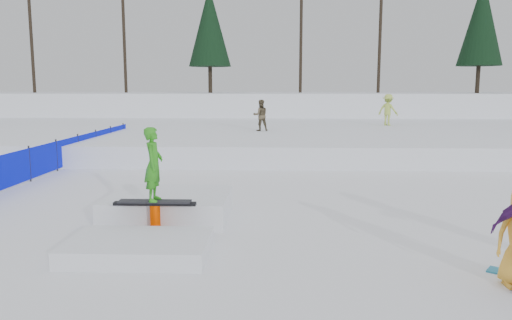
{
  "coord_description": "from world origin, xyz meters",
  "views": [
    {
      "loc": [
        0.95,
        -10.02,
        2.87
      ],
      "look_at": [
        0.5,
        2.0,
        1.1
      ],
      "focal_mm": 35.0,
      "sensor_mm": 36.0,
      "label": 1
    }
  ],
  "objects_px": {
    "safety_fence": "(57,155)",
    "jib_rail_feature": "(162,213)",
    "walker_ygreen": "(388,110)",
    "walker_olive": "(261,115)"
  },
  "relations": [
    {
      "from": "walker_olive",
      "to": "walker_ygreen",
      "type": "distance_m",
      "value": 7.63
    },
    {
      "from": "safety_fence",
      "to": "jib_rail_feature",
      "type": "relative_size",
      "value": 3.64
    },
    {
      "from": "walker_ygreen",
      "to": "safety_fence",
      "type": "bearing_deg",
      "value": 73.7
    },
    {
      "from": "walker_ygreen",
      "to": "walker_olive",
      "type": "bearing_deg",
      "value": 63.77
    },
    {
      "from": "safety_fence",
      "to": "walker_ygreen",
      "type": "xyz_separation_m",
      "value": [
        13.53,
        10.48,
        1.09
      ]
    },
    {
      "from": "walker_olive",
      "to": "jib_rail_feature",
      "type": "distance_m",
      "value": 13.77
    },
    {
      "from": "safety_fence",
      "to": "walker_ygreen",
      "type": "relative_size",
      "value": 9.54
    },
    {
      "from": "safety_fence",
      "to": "walker_ygreen",
      "type": "bearing_deg",
      "value": 37.76
    },
    {
      "from": "safety_fence",
      "to": "walker_olive",
      "type": "relative_size",
      "value": 10.9
    },
    {
      "from": "walker_olive",
      "to": "walker_ygreen",
      "type": "relative_size",
      "value": 0.88
    }
  ]
}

